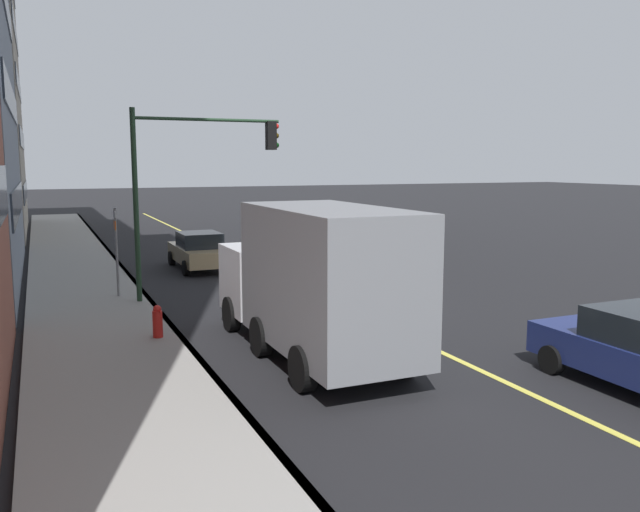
{
  "coord_description": "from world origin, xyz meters",
  "views": [
    {
      "loc": [
        -17.49,
        8.33,
        4.32
      ],
      "look_at": [
        -1.11,
        1.22,
        1.76
      ],
      "focal_mm": 36.51,
      "sensor_mm": 36.0,
      "label": 1
    }
  ],
  "objects_px": {
    "pedestrian_with_backpack": "(352,284)",
    "fire_hydrant": "(158,324)",
    "traffic_light_mast": "(193,170)",
    "car_white": "(341,255)",
    "truck_gray": "(316,279)",
    "street_sign_post": "(116,246)",
    "car_tan": "(199,251)"
  },
  "relations": [
    {
      "from": "traffic_light_mast",
      "to": "fire_hydrant",
      "type": "distance_m",
      "value": 6.07
    },
    {
      "from": "truck_gray",
      "to": "street_sign_post",
      "type": "relative_size",
      "value": 2.44
    },
    {
      "from": "pedestrian_with_backpack",
      "to": "traffic_light_mast",
      "type": "distance_m",
      "value": 6.23
    },
    {
      "from": "traffic_light_mast",
      "to": "street_sign_post",
      "type": "xyz_separation_m",
      "value": [
        1.05,
        2.25,
        -2.36
      ]
    },
    {
      "from": "car_white",
      "to": "fire_hydrant",
      "type": "distance_m",
      "value": 10.55
    },
    {
      "from": "truck_gray",
      "to": "traffic_light_mast",
      "type": "bearing_deg",
      "value": 9.15
    },
    {
      "from": "car_tan",
      "to": "street_sign_post",
      "type": "xyz_separation_m",
      "value": [
        -5.11,
        3.76,
        0.97
      ]
    },
    {
      "from": "car_white",
      "to": "pedestrian_with_backpack",
      "type": "xyz_separation_m",
      "value": [
        -6.5,
        2.75,
        0.2
      ]
    },
    {
      "from": "car_white",
      "to": "traffic_light_mast",
      "type": "bearing_deg",
      "value": 110.46
    },
    {
      "from": "car_tan",
      "to": "pedestrian_with_backpack",
      "type": "relative_size",
      "value": 2.55
    },
    {
      "from": "street_sign_post",
      "to": "car_tan",
      "type": "bearing_deg",
      "value": -36.38
    },
    {
      "from": "pedestrian_with_backpack",
      "to": "traffic_light_mast",
      "type": "height_order",
      "value": "traffic_light_mast"
    },
    {
      "from": "truck_gray",
      "to": "fire_hydrant",
      "type": "height_order",
      "value": "truck_gray"
    },
    {
      "from": "traffic_light_mast",
      "to": "fire_hydrant",
      "type": "xyz_separation_m",
      "value": [
        -4.45,
        1.94,
        -3.63
      ]
    },
    {
      "from": "car_white",
      "to": "street_sign_post",
      "type": "height_order",
      "value": "street_sign_post"
    },
    {
      "from": "car_tan",
      "to": "traffic_light_mast",
      "type": "distance_m",
      "value": 7.17
    },
    {
      "from": "car_white",
      "to": "truck_gray",
      "type": "height_order",
      "value": "truck_gray"
    },
    {
      "from": "truck_gray",
      "to": "street_sign_post",
      "type": "distance_m",
      "value": 8.71
    },
    {
      "from": "truck_gray",
      "to": "pedestrian_with_backpack",
      "type": "relative_size",
      "value": 4.19
    },
    {
      "from": "car_white",
      "to": "truck_gray",
      "type": "xyz_separation_m",
      "value": [
        -9.28,
        5.03,
        0.96
      ]
    },
    {
      "from": "fire_hydrant",
      "to": "car_tan",
      "type": "bearing_deg",
      "value": -18.05
    },
    {
      "from": "truck_gray",
      "to": "car_white",
      "type": "bearing_deg",
      "value": -28.47
    },
    {
      "from": "car_tan",
      "to": "traffic_light_mast",
      "type": "relative_size",
      "value": 0.74
    },
    {
      "from": "car_white",
      "to": "traffic_light_mast",
      "type": "height_order",
      "value": "traffic_light_mast"
    },
    {
      "from": "truck_gray",
      "to": "fire_hydrant",
      "type": "bearing_deg",
      "value": 50.49
    },
    {
      "from": "car_tan",
      "to": "truck_gray",
      "type": "bearing_deg",
      "value": 178.28
    },
    {
      "from": "street_sign_post",
      "to": "fire_hydrant",
      "type": "bearing_deg",
      "value": -176.83
    },
    {
      "from": "car_white",
      "to": "traffic_light_mast",
      "type": "relative_size",
      "value": 0.77
    },
    {
      "from": "pedestrian_with_backpack",
      "to": "fire_hydrant",
      "type": "bearing_deg",
      "value": 92.71
    },
    {
      "from": "car_white",
      "to": "truck_gray",
      "type": "relative_size",
      "value": 0.63
    },
    {
      "from": "pedestrian_with_backpack",
      "to": "fire_hydrant",
      "type": "xyz_separation_m",
      "value": [
        -0.25,
        5.35,
        -0.54
      ]
    },
    {
      "from": "pedestrian_with_backpack",
      "to": "street_sign_post",
      "type": "bearing_deg",
      "value": 47.12
    }
  ]
}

